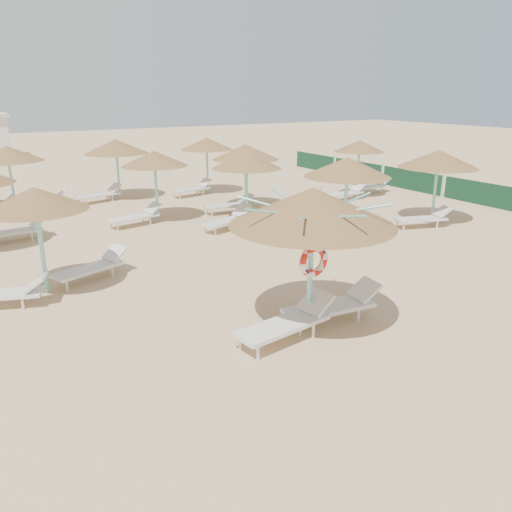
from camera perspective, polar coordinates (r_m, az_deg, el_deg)
ground at (r=10.58m, az=5.68°, el=-8.68°), size 120.00×120.00×0.00m
main_palapa at (r=9.94m, az=6.47°, el=5.56°), size 3.35×3.35×3.00m
lounger_main_a at (r=10.13m, az=3.72°, el=-7.50°), size 2.28×0.97×0.80m
lounger_main_b at (r=11.00m, az=9.00°, el=-5.53°), size 2.26×0.87×0.80m
palapa_field at (r=19.66m, az=-8.86°, el=10.88°), size 20.34×13.87×2.73m
windbreak_fence at (r=26.69m, az=17.40°, el=8.25°), size 0.08×19.84×1.10m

